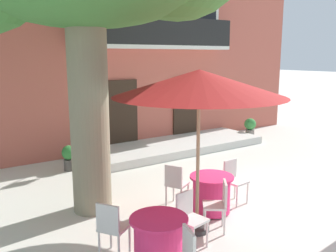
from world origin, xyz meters
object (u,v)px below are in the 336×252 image
cafe_chair_near_tree_1 (112,226)px  cafe_table_middle (211,194)px  cafe_chair_middle_0 (219,202)px  cafe_chair_near_tree_0 (189,215)px  cafe_chair_middle_2 (176,182)px  cafe_umbrella (199,84)px  ground_planter_right (250,127)px  cafe_table_near_tree (159,241)px  cafe_chair_middle_1 (234,178)px  ground_planter_left (69,156)px

cafe_chair_near_tree_1 → cafe_table_middle: 2.39m
cafe_table_middle → cafe_chair_middle_0: bearing=-121.4°
cafe_chair_near_tree_0 → cafe_chair_middle_0: 0.77m
cafe_table_middle → cafe_chair_middle_0: size_ratio=0.95×
cafe_chair_middle_2 → cafe_umbrella: bearing=-105.7°
ground_planter_right → cafe_chair_middle_2: bearing=-149.0°
cafe_chair_middle_2 → cafe_table_near_tree: bearing=-132.1°
cafe_chair_middle_1 → cafe_chair_middle_2: same height
cafe_chair_near_tree_0 → ground_planter_right: cafe_chair_near_tree_0 is taller
cafe_table_middle → cafe_chair_middle_0: cafe_chair_middle_0 is taller
cafe_chair_near_tree_0 → cafe_chair_middle_2: size_ratio=1.00×
cafe_chair_middle_0 → cafe_umbrella: bearing=148.9°
cafe_umbrella → cafe_chair_middle_0: bearing=-31.1°
cafe_chair_middle_0 → cafe_chair_middle_1: bearing=34.8°
cafe_chair_middle_0 → cafe_chair_middle_2: same height
cafe_chair_near_tree_1 → ground_planter_right: size_ratio=1.24×
cafe_chair_middle_1 → ground_planter_right: 6.44m
ground_planter_right → cafe_table_near_tree: bearing=-145.1°
cafe_table_middle → cafe_chair_middle_2: 0.77m
ground_planter_left → ground_planter_right: (7.07, 0.06, 0.02)m
cafe_table_near_tree → cafe_chair_middle_1: (2.61, 1.13, 0.14)m
cafe_chair_middle_0 → cafe_chair_middle_1: same height
cafe_chair_middle_2 → ground_planter_right: 7.11m
ground_planter_left → cafe_table_middle: bearing=-71.8°
cafe_table_middle → ground_planter_left: bearing=108.2°
cafe_table_near_tree → ground_planter_left: 5.23m
cafe_chair_middle_1 → ground_planter_left: size_ratio=1.31×
cafe_table_near_tree → cafe_chair_middle_0: cafe_chair_middle_0 is taller
cafe_chair_middle_0 → cafe_table_near_tree: bearing=-167.1°
cafe_umbrella → cafe_chair_middle_2: bearing=74.3°
cafe_chair_near_tree_1 → cafe_chair_middle_2: bearing=28.0°
cafe_chair_middle_2 → ground_planter_left: (-0.97, 3.60, -0.14)m
ground_planter_left → cafe_umbrella: bearing=-81.8°
cafe_table_near_tree → ground_planter_right: size_ratio=1.17×
cafe_table_middle → cafe_umbrella: size_ratio=0.30×
cafe_chair_near_tree_0 → cafe_chair_middle_0: (0.76, 0.12, 0.00)m
cafe_chair_middle_1 → cafe_chair_near_tree_1: bearing=-170.0°
cafe_table_middle → cafe_chair_middle_2: bearing=123.9°
cafe_table_near_tree → cafe_chair_middle_2: bearing=47.9°
cafe_table_middle → cafe_chair_middle_1: bearing=11.0°
cafe_chair_middle_2 → ground_planter_right: (6.09, 3.66, -0.12)m
cafe_chair_middle_0 → cafe_table_middle: bearing=58.6°
cafe_table_near_tree → cafe_chair_near_tree_0: 0.77m
cafe_chair_middle_0 → ground_planter_left: bearing=101.6°
cafe_table_middle → ground_planter_left: 4.45m
cafe_chair_middle_0 → ground_planter_right: cafe_chair_middle_0 is taller
cafe_chair_middle_0 → ground_planter_left: (-1.00, 4.87, -0.14)m
cafe_table_near_tree → cafe_chair_middle_1: bearing=23.3°
cafe_umbrella → cafe_table_near_tree: bearing=-155.0°
cafe_table_near_tree → ground_planter_right: (7.55, 5.27, 0.02)m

